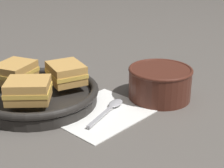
# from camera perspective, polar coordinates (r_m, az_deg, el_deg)

# --- Properties ---
(ground_plane) EXTENTS (4.00, 4.00, 0.00)m
(ground_plane) POSITION_cam_1_polar(r_m,az_deg,el_deg) (0.81, 0.30, -3.85)
(ground_plane) COLOR #56514C
(napkin) EXTENTS (0.21, 0.18, 0.00)m
(napkin) POSITION_cam_1_polar(r_m,az_deg,el_deg) (0.78, -1.85, -4.79)
(napkin) COLOR white
(napkin) RESTS_ON ground_plane
(soup_bowl) EXTENTS (0.16, 0.16, 0.08)m
(soup_bowl) POSITION_cam_1_polar(r_m,az_deg,el_deg) (0.84, 7.97, 0.46)
(soup_bowl) COLOR #4C2319
(soup_bowl) RESTS_ON ground_plane
(spoon) EXTENTS (0.15, 0.06, 0.01)m
(spoon) POSITION_cam_1_polar(r_m,az_deg,el_deg) (0.79, -0.03, -3.80)
(spoon) COLOR #9E9EA3
(spoon) RESTS_ON napkin
(skillet) EXTENTS (0.29, 0.29, 0.04)m
(skillet) POSITION_cam_1_polar(r_m,az_deg,el_deg) (0.84, -12.14, -1.79)
(skillet) COLOR black
(skillet) RESTS_ON ground_plane
(sandwich_near_left) EXTENTS (0.12, 0.12, 0.05)m
(sandwich_near_left) POSITION_cam_1_polar(r_m,az_deg,el_deg) (0.75, -13.73, -1.01)
(sandwich_near_left) COLOR #C18E47
(sandwich_near_left) RESTS_ON skillet
(sandwich_near_right) EXTENTS (0.10, 0.11, 0.05)m
(sandwich_near_right) POSITION_cam_1_polar(r_m,az_deg,el_deg) (0.84, -7.63, 1.84)
(sandwich_near_right) COLOR #C18E47
(sandwich_near_right) RESTS_ON skillet
(sandwich_far_left) EXTENTS (0.11, 0.11, 0.05)m
(sandwich_far_left) POSITION_cam_1_polar(r_m,az_deg,el_deg) (0.87, -15.80, 1.92)
(sandwich_far_left) COLOR #C18E47
(sandwich_far_left) RESTS_ON skillet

